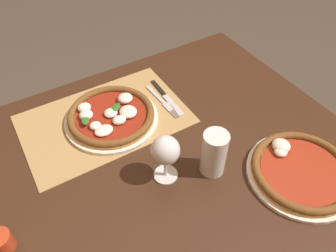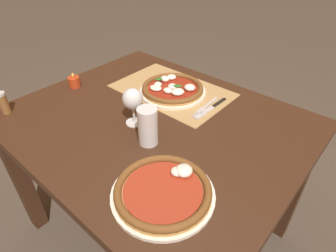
{
  "view_description": "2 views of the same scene",
  "coord_description": "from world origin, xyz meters",
  "px_view_note": "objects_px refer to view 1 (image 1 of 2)",
  "views": [
    {
      "loc": [
        0.32,
        0.55,
        1.52
      ],
      "look_at": [
        -0.03,
        -0.03,
        0.82
      ],
      "focal_mm": 35.0,
      "sensor_mm": 36.0,
      "label": 1
    },
    {
      "loc": [
        -0.67,
        0.68,
        1.4
      ],
      "look_at": [
        -0.12,
        0.05,
        0.79
      ],
      "focal_mm": 30.0,
      "sensor_mm": 36.0,
      "label": 2
    }
  ],
  "objects_px": {
    "knife": "(167,97)",
    "votive_candle": "(1,242)",
    "pint_glass": "(214,154)",
    "fork": "(162,101)",
    "pizza_far": "(301,171)",
    "pizza_near": "(111,116)",
    "wine_glass": "(165,152)"
  },
  "relations": [
    {
      "from": "fork",
      "to": "pint_glass",
      "type": "bearing_deg",
      "value": 85.77
    },
    {
      "from": "pint_glass",
      "to": "knife",
      "type": "xyz_separation_m",
      "value": [
        -0.05,
        -0.34,
        -0.06
      ]
    },
    {
      "from": "knife",
      "to": "votive_candle",
      "type": "distance_m",
      "value": 0.68
    },
    {
      "from": "pint_glass",
      "to": "votive_candle",
      "type": "distance_m",
      "value": 0.58
    },
    {
      "from": "pizza_near",
      "to": "votive_candle",
      "type": "xyz_separation_m",
      "value": [
        0.4,
        0.26,
        0.0
      ]
    },
    {
      "from": "fork",
      "to": "votive_candle",
      "type": "distance_m",
      "value": 0.65
    },
    {
      "from": "pizza_near",
      "to": "pizza_far",
      "type": "distance_m",
      "value": 0.61
    },
    {
      "from": "votive_candle",
      "to": "pizza_far",
      "type": "bearing_deg",
      "value": 164.25
    },
    {
      "from": "pizza_far",
      "to": "votive_candle",
      "type": "relative_size",
      "value": 4.31
    },
    {
      "from": "pizza_far",
      "to": "votive_candle",
      "type": "distance_m",
      "value": 0.81
    },
    {
      "from": "knife",
      "to": "votive_candle",
      "type": "bearing_deg",
      "value": 23.23
    },
    {
      "from": "knife",
      "to": "wine_glass",
      "type": "bearing_deg",
      "value": 58.7
    },
    {
      "from": "fork",
      "to": "knife",
      "type": "relative_size",
      "value": 0.93
    },
    {
      "from": "pint_glass",
      "to": "knife",
      "type": "bearing_deg",
      "value": -98.04
    },
    {
      "from": "pizza_near",
      "to": "knife",
      "type": "height_order",
      "value": "pizza_near"
    },
    {
      "from": "knife",
      "to": "pizza_near",
      "type": "bearing_deg",
      "value": 0.77
    },
    {
      "from": "pizza_near",
      "to": "knife",
      "type": "bearing_deg",
      "value": -179.23
    },
    {
      "from": "pint_glass",
      "to": "fork",
      "type": "relative_size",
      "value": 0.72
    },
    {
      "from": "knife",
      "to": "pizza_far",
      "type": "bearing_deg",
      "value": 108.03
    },
    {
      "from": "pizza_far",
      "to": "pint_glass",
      "type": "relative_size",
      "value": 2.14
    },
    {
      "from": "knife",
      "to": "votive_candle",
      "type": "xyz_separation_m",
      "value": [
        0.62,
        0.27,
        0.02
      ]
    },
    {
      "from": "pizza_near",
      "to": "fork",
      "type": "distance_m",
      "value": 0.19
    },
    {
      "from": "pizza_near",
      "to": "pint_glass",
      "type": "bearing_deg",
      "value": 116.63
    },
    {
      "from": "pint_glass",
      "to": "knife",
      "type": "relative_size",
      "value": 0.67
    },
    {
      "from": "wine_glass",
      "to": "votive_candle",
      "type": "xyz_separation_m",
      "value": [
        0.45,
        -0.02,
        -0.08
      ]
    },
    {
      "from": "votive_candle",
      "to": "pizza_near",
      "type": "bearing_deg",
      "value": -146.93
    },
    {
      "from": "wine_glass",
      "to": "pizza_far",
      "type": "bearing_deg",
      "value": 149.27
    },
    {
      "from": "pizza_near",
      "to": "wine_glass",
      "type": "relative_size",
      "value": 2.01
    },
    {
      "from": "fork",
      "to": "wine_glass",
      "type": "bearing_deg",
      "value": 61.31
    },
    {
      "from": "pint_glass",
      "to": "knife",
      "type": "height_order",
      "value": "pint_glass"
    },
    {
      "from": "pint_glass",
      "to": "votive_candle",
      "type": "bearing_deg",
      "value": -7.16
    },
    {
      "from": "wine_glass",
      "to": "pint_glass",
      "type": "bearing_deg",
      "value": 158.37
    }
  ]
}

